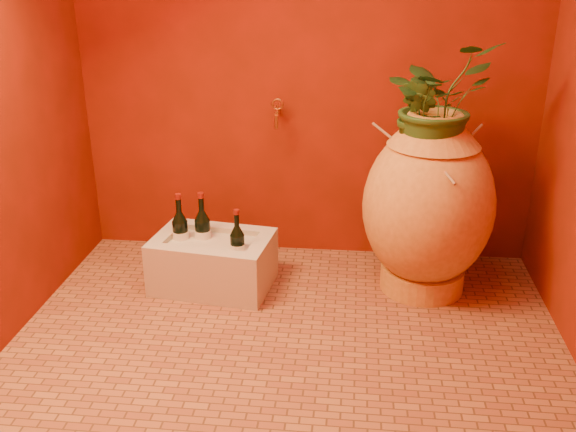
# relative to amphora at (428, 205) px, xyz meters

# --- Properties ---
(floor) EXTENTS (2.50, 2.50, 0.00)m
(floor) POSITION_rel_amphora_xyz_m (-0.65, -0.59, -0.47)
(floor) COLOR brown
(floor) RESTS_ON ground
(wall_back) EXTENTS (2.50, 0.02, 2.50)m
(wall_back) POSITION_rel_amphora_xyz_m (-0.65, 0.41, 0.78)
(wall_back) COLOR #5C1805
(wall_back) RESTS_ON ground
(amphora) EXTENTS (0.85, 0.85, 0.93)m
(amphora) POSITION_rel_amphora_xyz_m (0.00, 0.00, 0.00)
(amphora) COLOR gold
(amphora) RESTS_ON floor
(stone_basin) EXTENTS (0.64, 0.48, 0.28)m
(stone_basin) POSITION_rel_amphora_xyz_m (-1.09, -0.09, -0.33)
(stone_basin) COLOR #B9AF99
(stone_basin) RESTS_ON floor
(wine_bottle_a) EXTENTS (0.08, 0.08, 0.31)m
(wine_bottle_a) POSITION_rel_amphora_xyz_m (-0.94, -0.16, -0.20)
(wine_bottle_a) COLOR black
(wine_bottle_a) RESTS_ON stone_basin
(wine_bottle_b) EXTENTS (0.08, 0.08, 0.34)m
(wine_bottle_b) POSITION_rel_amphora_xyz_m (-1.26, -0.06, -0.19)
(wine_bottle_b) COLOR black
(wine_bottle_b) RESTS_ON stone_basin
(wine_bottle_c) EXTENTS (0.08, 0.08, 0.35)m
(wine_bottle_c) POSITION_rel_amphora_xyz_m (-1.15, -0.04, -0.19)
(wine_bottle_c) COLOR black
(wine_bottle_c) RESTS_ON stone_basin
(wall_tap) EXTENTS (0.06, 0.13, 0.15)m
(wall_tap) POSITION_rel_amphora_xyz_m (-0.80, 0.33, 0.38)
(wall_tap) COLOR #A86926
(wall_tap) RESTS_ON wall_back
(plant_main) EXTENTS (0.67, 0.66, 0.57)m
(plant_main) POSITION_rel_amphora_xyz_m (-0.00, 0.01, 0.52)
(plant_main) COLOR #24491A
(plant_main) RESTS_ON amphora
(plant_side) EXTENTS (0.25, 0.25, 0.36)m
(plant_side) POSITION_rel_amphora_xyz_m (-0.09, -0.03, 0.46)
(plant_side) COLOR #24491A
(plant_side) RESTS_ON amphora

